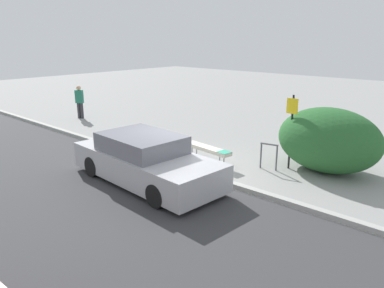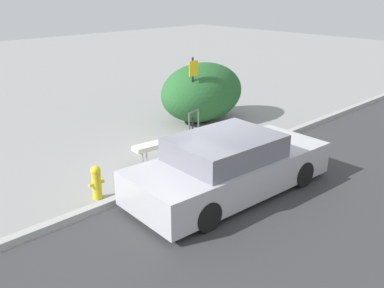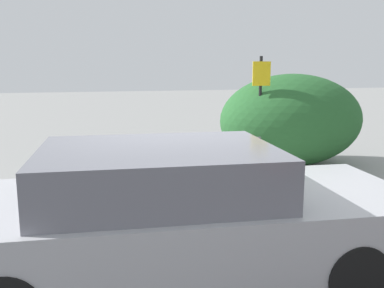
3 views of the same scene
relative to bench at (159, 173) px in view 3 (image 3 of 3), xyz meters
name	(u,v)px [view 3 (image 3 of 3)]	position (x,y,z in m)	size (l,w,h in m)	color
ground_plane	(177,226)	(0.06, -1.11, -0.47)	(60.00, 60.00, 0.00)	gray
curb	(177,221)	(0.06, -1.11, -0.40)	(60.00, 0.20, 0.13)	#A8A8A3
bench	(159,173)	(0.00, 0.00, 0.00)	(1.86, 0.56, 0.54)	#99999E
bike_rack	(248,155)	(1.78, 0.78, 0.04)	(0.55, 0.16, 0.83)	#515156
sign_post	(260,104)	(2.21, 1.27, 0.92)	(0.36, 0.08, 2.30)	black
shrub_hedge	(291,120)	(3.17, 1.82, 0.51)	(3.12, 2.17, 1.95)	#28602D
parked_car_near	(174,217)	(-0.24, -2.44, 0.16)	(4.83, 2.14, 1.35)	black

